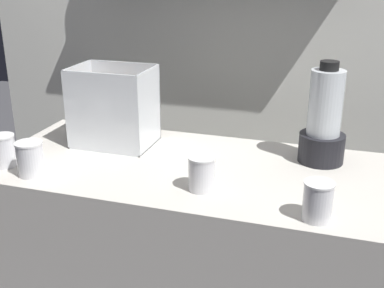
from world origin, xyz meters
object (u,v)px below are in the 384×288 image
object	(u,v)px
carrot_display_bin	(115,121)
juice_cup_pomegranate_middle	(202,176)
juice_cup_mango_far_left	(4,153)
juice_cup_orange_left	(30,161)
blender_pitcher	(324,123)
juice_cup_beet_right	(318,204)

from	to	relation	value
carrot_display_bin	juice_cup_pomegranate_middle	size ratio (longest dim) A/B	2.73
juice_cup_mango_far_left	juice_cup_orange_left	size ratio (longest dim) A/B	0.98
juice_cup_pomegranate_middle	juice_cup_mango_far_left	bearing A→B (deg)	-177.85
juice_cup_orange_left	juice_cup_pomegranate_middle	size ratio (longest dim) A/B	1.05
blender_pitcher	juice_cup_mango_far_left	xyz separation A→B (m)	(-1.02, -0.37, -0.09)
carrot_display_bin	juice_cup_mango_far_left	distance (m)	0.41
juice_cup_mango_far_left	juice_cup_pomegranate_middle	size ratio (longest dim) A/B	1.03
carrot_display_bin	juice_cup_beet_right	distance (m)	0.86
juice_cup_beet_right	blender_pitcher	bearing A→B (deg)	92.38
juice_cup_mango_far_left	carrot_display_bin	bearing A→B (deg)	49.83
juice_cup_mango_far_left	juice_cup_orange_left	distance (m)	0.13
blender_pitcher	juice_cup_pomegranate_middle	size ratio (longest dim) A/B	3.26
blender_pitcher	juice_cup_orange_left	xyz separation A→B (m)	(-0.89, -0.40, -0.09)
blender_pitcher	juice_cup_pomegranate_middle	xyz separation A→B (m)	(-0.33, -0.34, -0.09)
blender_pitcher	juice_cup_mango_far_left	size ratio (longest dim) A/B	3.18
carrot_display_bin	juice_cup_pomegranate_middle	bearing A→B (deg)	-33.88
blender_pitcher	juice_cup_mango_far_left	distance (m)	1.09
juice_cup_mango_far_left	juice_cup_pomegranate_middle	xyz separation A→B (m)	(0.69, 0.03, -0.00)
juice_cup_orange_left	juice_cup_mango_far_left	bearing A→B (deg)	164.65
carrot_display_bin	juice_cup_orange_left	bearing A→B (deg)	-111.02
blender_pitcher	juice_cup_beet_right	xyz separation A→B (m)	(0.02, -0.42, -0.09)
juice_cup_orange_left	juice_cup_beet_right	distance (m)	0.91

